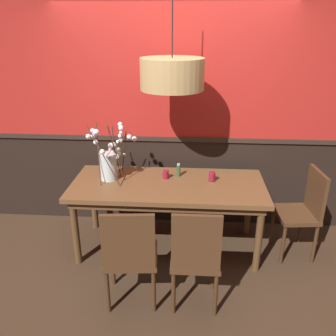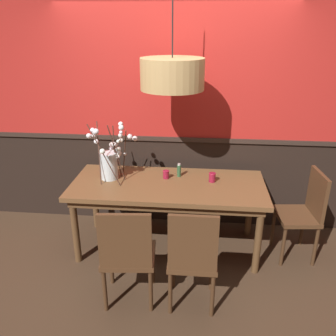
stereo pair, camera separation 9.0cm
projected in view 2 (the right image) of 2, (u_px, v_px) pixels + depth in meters
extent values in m
plane|color=#422D1E|center=(168.00, 246.00, 3.92)|extent=(24.00, 24.00, 0.00)
cube|color=black|center=(173.00, 180.00, 4.30)|extent=(4.79, 0.12, 1.05)
cube|color=#31241E|center=(173.00, 138.00, 4.08)|extent=(4.79, 0.14, 0.05)
cube|color=#B2231E|center=(174.00, 63.00, 3.77)|extent=(4.79, 0.12, 1.71)
cube|color=brown|center=(168.00, 185.00, 3.63)|extent=(1.98, 0.86, 0.05)
cube|color=brown|center=(168.00, 191.00, 3.66)|extent=(1.88, 0.75, 0.08)
cylinder|color=brown|center=(76.00, 231.00, 3.55)|extent=(0.07, 0.07, 0.72)
cylinder|color=brown|center=(258.00, 241.00, 3.39)|extent=(0.07, 0.07, 0.72)
cylinder|color=brown|center=(95.00, 199.00, 4.18)|extent=(0.07, 0.07, 0.72)
cylinder|color=brown|center=(250.00, 207.00, 4.01)|extent=(0.07, 0.07, 0.72)
cube|color=#4C301C|center=(129.00, 255.00, 3.04)|extent=(0.48, 0.45, 0.04)
cube|color=#4C301C|center=(125.00, 241.00, 2.77)|extent=(0.43, 0.07, 0.49)
cylinder|color=#412917|center=(111.00, 264.00, 3.29)|extent=(0.04, 0.04, 0.42)
cylinder|color=#412917|center=(153.00, 265.00, 3.29)|extent=(0.04, 0.04, 0.42)
cylinder|color=#412917|center=(105.00, 291.00, 2.97)|extent=(0.04, 0.04, 0.42)
cylinder|color=#412917|center=(151.00, 291.00, 2.97)|extent=(0.04, 0.04, 0.42)
cube|color=#4C301C|center=(296.00, 216.00, 3.61)|extent=(0.42, 0.46, 0.04)
cube|color=#4C301C|center=(317.00, 194.00, 3.51)|extent=(0.08, 0.41, 0.46)
cylinder|color=#412917|center=(283.00, 247.00, 3.53)|extent=(0.04, 0.04, 0.44)
cylinder|color=#412917|center=(273.00, 227.00, 3.87)|extent=(0.04, 0.04, 0.44)
cylinder|color=#412917|center=(315.00, 247.00, 3.53)|extent=(0.04, 0.04, 0.44)
cylinder|color=#412917|center=(302.00, 227.00, 3.87)|extent=(0.04, 0.04, 0.44)
cube|color=#4C301C|center=(193.00, 259.00, 2.99)|extent=(0.41, 0.39, 0.04)
cube|color=#4C301C|center=(193.00, 244.00, 2.73)|extent=(0.39, 0.04, 0.50)
cylinder|color=#412917|center=(173.00, 268.00, 3.24)|extent=(0.04, 0.04, 0.42)
cylinder|color=#412917|center=(212.00, 270.00, 3.21)|extent=(0.04, 0.04, 0.42)
cylinder|color=#412917|center=(170.00, 293.00, 2.94)|extent=(0.04, 0.04, 0.42)
cylinder|color=#412917|center=(212.00, 296.00, 2.92)|extent=(0.04, 0.04, 0.42)
cube|color=#4C301C|center=(201.00, 181.00, 4.42)|extent=(0.46, 0.43, 0.04)
cube|color=#4C301C|center=(201.00, 158.00, 4.49)|extent=(0.41, 0.06, 0.45)
cylinder|color=#412917|center=(217.00, 205.00, 4.35)|extent=(0.04, 0.04, 0.44)
cylinder|color=#412917|center=(186.00, 204.00, 4.36)|extent=(0.04, 0.04, 0.44)
cylinder|color=#412917|center=(214.00, 193.00, 4.66)|extent=(0.04, 0.04, 0.44)
cylinder|color=#412917|center=(186.00, 192.00, 4.67)|extent=(0.04, 0.04, 0.44)
cube|color=#4C301C|center=(154.00, 179.00, 4.48)|extent=(0.46, 0.43, 0.04)
cube|color=#4C301C|center=(157.00, 156.00, 4.55)|extent=(0.41, 0.07, 0.45)
cylinder|color=#412917|center=(166.00, 203.00, 4.39)|extent=(0.04, 0.04, 0.44)
cylinder|color=#412917|center=(137.00, 201.00, 4.45)|extent=(0.04, 0.04, 0.44)
cylinder|color=#412917|center=(171.00, 192.00, 4.69)|extent=(0.04, 0.04, 0.44)
cylinder|color=#412917|center=(143.00, 189.00, 4.75)|extent=(0.04, 0.04, 0.44)
cylinder|color=silver|center=(109.00, 166.00, 3.69)|extent=(0.18, 0.18, 0.29)
cylinder|color=silver|center=(110.00, 175.00, 3.73)|extent=(0.16, 0.16, 0.06)
cylinder|color=#472D23|center=(117.00, 154.00, 3.53)|extent=(0.13, 0.15, 0.62)
sphere|color=white|center=(121.00, 132.00, 3.40)|extent=(0.04, 0.04, 0.04)
sphere|color=white|center=(120.00, 135.00, 3.45)|extent=(0.05, 0.05, 0.05)
sphere|color=white|center=(121.00, 128.00, 3.39)|extent=(0.05, 0.05, 0.05)
cylinder|color=#472D23|center=(125.00, 152.00, 3.66)|extent=(0.13, 0.31, 0.56)
sphere|color=white|center=(125.00, 154.00, 3.67)|extent=(0.03, 0.03, 0.03)
sphere|color=white|center=(130.00, 137.00, 3.65)|extent=(0.05, 0.05, 0.05)
sphere|color=white|center=(135.00, 139.00, 3.63)|extent=(0.05, 0.05, 0.05)
cylinder|color=#472D23|center=(115.00, 152.00, 3.63)|extent=(0.03, 0.10, 0.58)
sphere|color=white|center=(121.00, 124.00, 3.53)|extent=(0.05, 0.05, 0.05)
sphere|color=white|center=(115.00, 145.00, 3.62)|extent=(0.04, 0.04, 0.04)
sphere|color=white|center=(116.00, 150.00, 3.65)|extent=(0.03, 0.03, 0.03)
sphere|color=white|center=(114.00, 144.00, 3.57)|extent=(0.05, 0.05, 0.05)
sphere|color=white|center=(119.00, 149.00, 3.63)|extent=(0.05, 0.05, 0.05)
cylinder|color=#472D23|center=(112.00, 155.00, 3.76)|extent=(0.25, 0.07, 0.43)
sphere|color=white|center=(111.00, 149.00, 3.75)|extent=(0.05, 0.05, 0.05)
sphere|color=white|center=(113.00, 152.00, 3.76)|extent=(0.04, 0.04, 0.04)
sphere|color=white|center=(115.00, 157.00, 3.75)|extent=(0.05, 0.05, 0.05)
sphere|color=white|center=(112.00, 145.00, 3.79)|extent=(0.05, 0.05, 0.05)
cylinder|color=#472D23|center=(117.00, 157.00, 3.65)|extent=(0.06, 0.15, 0.47)
sphere|color=white|center=(121.00, 140.00, 3.57)|extent=(0.04, 0.04, 0.04)
sphere|color=white|center=(118.00, 157.00, 3.64)|extent=(0.04, 0.04, 0.04)
sphere|color=white|center=(118.00, 141.00, 3.56)|extent=(0.04, 0.04, 0.04)
sphere|color=white|center=(118.00, 149.00, 3.62)|extent=(0.04, 0.04, 0.04)
sphere|color=white|center=(119.00, 153.00, 3.63)|extent=(0.05, 0.05, 0.05)
cylinder|color=#472D23|center=(104.00, 155.00, 3.49)|extent=(0.32, 0.06, 0.62)
sphere|color=white|center=(92.00, 130.00, 3.24)|extent=(0.04, 0.04, 0.04)
sphere|color=white|center=(102.00, 151.00, 3.42)|extent=(0.05, 0.05, 0.05)
sphere|color=white|center=(96.00, 132.00, 3.22)|extent=(0.06, 0.06, 0.06)
sphere|color=white|center=(95.00, 133.00, 3.25)|extent=(0.05, 0.05, 0.05)
cylinder|color=#472D23|center=(99.00, 153.00, 3.58)|extent=(0.07, 0.22, 0.60)
sphere|color=white|center=(94.00, 135.00, 3.52)|extent=(0.04, 0.04, 0.04)
sphere|color=white|center=(89.00, 136.00, 3.50)|extent=(0.05, 0.05, 0.05)
sphere|color=white|center=(96.00, 142.00, 3.55)|extent=(0.05, 0.05, 0.05)
cylinder|color=maroon|center=(166.00, 174.00, 3.72)|extent=(0.06, 0.06, 0.09)
torus|color=#A81B37|center=(166.00, 171.00, 3.71)|extent=(0.07, 0.07, 0.01)
cylinder|color=silver|center=(166.00, 176.00, 3.73)|extent=(0.04, 0.04, 0.04)
cylinder|color=maroon|center=(212.00, 177.00, 3.64)|extent=(0.07, 0.07, 0.10)
torus|color=#A81B37|center=(212.00, 173.00, 3.63)|extent=(0.07, 0.07, 0.01)
cylinder|color=silver|center=(212.00, 179.00, 3.65)|extent=(0.05, 0.05, 0.05)
cylinder|color=#2D5633|center=(179.00, 171.00, 3.77)|extent=(0.04, 0.04, 0.13)
cylinder|color=beige|center=(179.00, 164.00, 3.74)|extent=(0.03, 0.03, 0.02)
cylinder|color=tan|center=(172.00, 74.00, 3.26)|extent=(0.60, 0.60, 0.29)
sphere|color=#F9EAB7|center=(172.00, 79.00, 3.27)|extent=(0.14, 0.14, 0.14)
cylinder|color=black|center=(173.00, 12.00, 3.06)|extent=(0.01, 0.01, 0.76)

